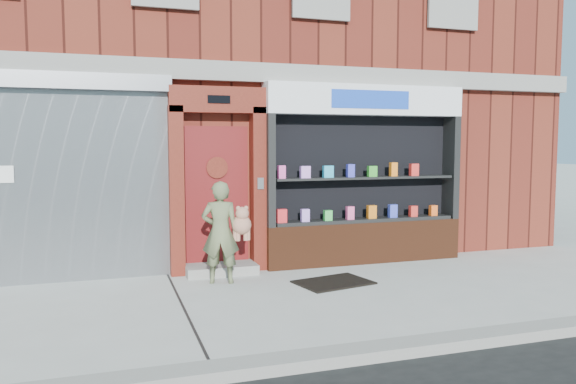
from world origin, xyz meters
name	(u,v)px	position (x,y,z in m)	size (l,w,h in m)	color
ground	(303,298)	(0.00, 0.00, 0.00)	(80.00, 80.00, 0.00)	#9E9E99
curb	(379,351)	(0.00, -2.15, 0.06)	(60.00, 0.30, 0.12)	gray
building	(214,56)	(0.00, 5.99, 4.00)	(12.00, 8.16, 8.00)	#591C14
shutter_bay	(63,165)	(-3.00, 1.93, 1.72)	(3.10, 0.30, 3.04)	gray
red_door_bay	(218,180)	(-0.75, 1.86, 1.46)	(1.52, 0.58, 2.90)	#4E150D
pharmacy_bay	(364,182)	(1.75, 1.81, 1.37)	(3.50, 0.41, 3.00)	#512513
woman	(223,231)	(-0.83, 1.14, 0.76)	(0.76, 0.49, 1.49)	#5C6542
doormat	(333,282)	(0.69, 0.61, 0.01)	(1.04, 0.73, 0.03)	black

